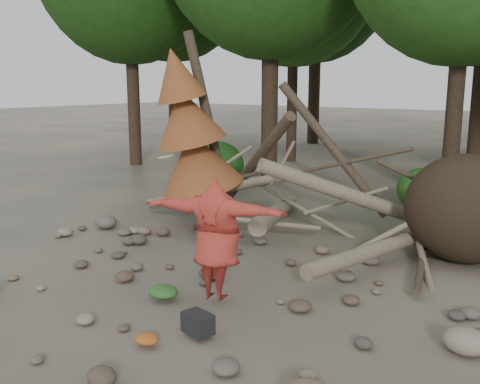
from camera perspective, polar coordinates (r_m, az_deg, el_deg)
The scene contains 11 objects.
ground at distance 8.07m, azimuth -4.11°, elevation -11.88°, with size 120.00×120.00×0.00m, color #514C44.
deadfall_pile at distance 10.51m, azimuth 19.82°, elevation -1.53°, with size 8.55×5.24×3.30m.
dead_conifer at distance 12.05m, azimuth -5.27°, elevation 6.31°, with size 2.06×2.16×4.35m.
bush_left at distance 16.65m, azimuth -2.66°, elevation 2.98°, with size 1.80×1.80×1.44m, color #1E4C14.
bush_mid at distance 14.27m, azimuth 19.12°, elevation 0.24°, with size 1.40×1.40×1.12m, color #28601C.
frisbee_thrower at distance 7.79m, azimuth -2.55°, elevation -5.12°, with size 2.48×1.11×2.04m.
backpack at distance 7.09m, azimuth -4.51°, elevation -14.21°, with size 0.40×0.26×0.26m, color black.
cloth_green at distance 8.24m, azimuth -8.20°, elevation -10.79°, with size 0.48×0.40×0.18m, color #2D6126.
cloth_orange at distance 6.96m, azimuth -9.91°, elevation -15.53°, with size 0.32×0.26×0.12m, color #B0531E.
boulder_mid_right at distance 7.21m, azimuth 22.92°, elevation -14.43°, with size 0.53×0.48×0.32m, color gray.
boulder_mid_left at distance 12.35m, azimuth -14.15°, elevation -3.09°, with size 0.52×0.47×0.31m, color #645D54.
Camera 1 is at (4.81, -5.64, 3.21)m, focal length 40.00 mm.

